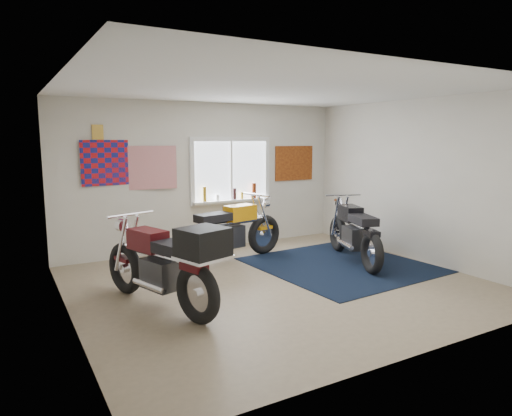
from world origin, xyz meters
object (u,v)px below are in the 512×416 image
navy_rug (340,265)px  yellow_triumph (231,233)px  maroon_tourer (166,264)px  black_chrome_bike (354,234)px

navy_rug → yellow_triumph: bearing=141.8°
navy_rug → maroon_tourer: bearing=-170.6°
yellow_triumph → navy_rug: bearing=-50.3°
navy_rug → maroon_tourer: (-3.10, -0.51, 0.57)m
black_chrome_bike → maroon_tourer: 3.50m
yellow_triumph → black_chrome_bike: bearing=-42.6°
maroon_tourer → navy_rug: bearing=-98.2°
navy_rug → yellow_triumph: size_ratio=1.19×
maroon_tourer → yellow_triumph: bearing=-63.2°
yellow_triumph → maroon_tourer: (-1.67, -1.64, 0.09)m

